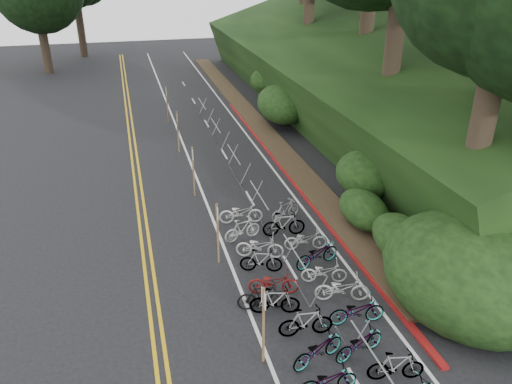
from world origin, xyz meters
The scene contains 10 objects.
ground centered at (0.00, 0.00, 0.00)m, with size 120.00×120.00×0.00m, color black.
road_markings centered at (0.63, 10.10, 0.00)m, with size 7.47×80.00×0.01m.
red_curb centered at (5.70, 12.00, 0.05)m, with size 0.25×28.00×0.10m, color maroon.
embankment centered at (12.96, 19.04, 2.57)m, with size 14.30×48.14×9.11m.
bike_rack_front centered at (3.42, -2.03, 0.80)m, with size 1.10×3.06×1.08m.
bike_racks_rest centered at (3.00, 13.00, 0.85)m, with size 1.14×23.00×1.17m.
signpost_near centered at (0.85, -0.32, 1.47)m, with size 0.08×0.40×2.57m.
signposts_rest centered at (0.60, 14.00, 1.43)m, with size 0.08×18.40×2.50m.
bike_front centered at (1.47, 1.94, 0.51)m, with size 1.70×0.48×1.02m, color black.
bike_valet centered at (3.08, 2.24, 0.48)m, with size 3.36×12.78×1.07m.
Camera 1 is at (-2.16, -10.71, 10.59)m, focal length 35.00 mm.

